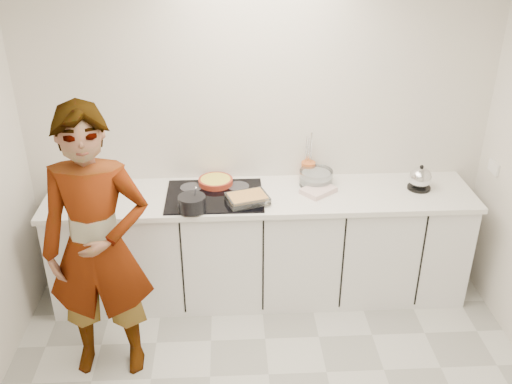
{
  "coord_description": "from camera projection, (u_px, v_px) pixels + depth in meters",
  "views": [
    {
      "loc": [
        -0.24,
        -2.53,
        2.9
      ],
      "look_at": [
        -0.05,
        1.05,
        1.05
      ],
      "focal_mm": 40.0,
      "sensor_mm": 36.0,
      "label": 1
    }
  ],
  "objects": [
    {
      "name": "tea_towel",
      "position": [
        318.0,
        190.0,
        4.32
      ],
      "size": [
        0.3,
        0.29,
        0.04
      ],
      "primitive_type": "cube",
      "rotation": [
        0.0,
        0.0,
        0.67
      ],
      "color": "white",
      "rests_on": "countertop"
    },
    {
      "name": "baking_dish",
      "position": [
        247.0,
        198.0,
        4.15
      ],
      "size": [
        0.34,
        0.29,
        0.06
      ],
      "color": "silver",
      "rests_on": "hob"
    },
    {
      "name": "hob",
      "position": [
        215.0,
        196.0,
        4.27
      ],
      "size": [
        0.72,
        0.54,
        0.01
      ],
      "primitive_type": "cube",
      "color": "black",
      "rests_on": "countertop"
    },
    {
      "name": "kettle",
      "position": [
        420.0,
        179.0,
        4.35
      ],
      "size": [
        0.23,
        0.23,
        0.2
      ],
      "color": "black",
      "rests_on": "countertop"
    },
    {
      "name": "base_cabinets",
      "position": [
        261.0,
        247.0,
        4.52
      ],
      "size": [
        3.2,
        0.58,
        0.87
      ],
      "primitive_type": "cube",
      "color": "white",
      "rests_on": "floor"
    },
    {
      "name": "utensil_crock",
      "position": [
        308.0,
        170.0,
        4.52
      ],
      "size": [
        0.14,
        0.14,
        0.14
      ],
      "primitive_type": "cylinder",
      "rotation": [
        0.0,
        0.0,
        0.33
      ],
      "color": "#D06228",
      "rests_on": "countertop"
    },
    {
      "name": "countertop",
      "position": [
        261.0,
        197.0,
        4.31
      ],
      "size": [
        3.24,
        0.64,
        0.04
      ],
      "primitive_type": "cube",
      "color": "white",
      "rests_on": "base_cabinets"
    },
    {
      "name": "wall_back",
      "position": [
        259.0,
        131.0,
        4.41
      ],
      "size": [
        3.6,
        0.0,
        2.6
      ],
      "primitive_type": "cube",
      "color": "silver",
      "rests_on": "ground"
    },
    {
      "name": "tart_dish",
      "position": [
        216.0,
        181.0,
        4.42
      ],
      "size": [
        0.32,
        0.32,
        0.04
      ],
      "color": "#9E311E",
      "rests_on": "hob"
    },
    {
      "name": "cook",
      "position": [
        98.0,
        248.0,
        3.58
      ],
      "size": [
        0.69,
        0.45,
        1.89
      ],
      "primitive_type": "imported",
      "rotation": [
        0.0,
        0.0,
        0.0
      ],
      "color": "white",
      "rests_on": "floor"
    },
    {
      "name": "saucepan",
      "position": [
        192.0,
        203.0,
        4.03
      ],
      "size": [
        0.23,
        0.23,
        0.19
      ],
      "color": "black",
      "rests_on": "hob"
    },
    {
      "name": "mixing_bowl",
      "position": [
        316.0,
        178.0,
        4.43
      ],
      "size": [
        0.32,
        0.32,
        0.12
      ],
      "color": "silver",
      "rests_on": "countertop"
    }
  ]
}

